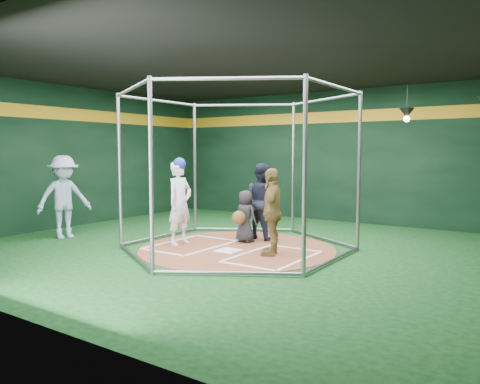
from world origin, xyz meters
The scene contains 12 objects.
room_shell centered at (0.00, 0.01, 1.75)m, with size 10.10×9.10×3.53m.
clay_disc centered at (0.00, 0.00, 0.01)m, with size 3.80×3.80×0.01m, color brown.
home_plate centered at (0.00, -0.30, 0.02)m, with size 0.43×0.43×0.01m, color white.
batter_box_left centered at (-0.95, -0.25, 0.02)m, with size 1.17×1.77×0.01m.
batter_box_right centered at (0.95, -0.25, 0.02)m, with size 1.17×1.77×0.01m.
batting_cage centered at (0.00, 0.00, 1.50)m, with size 4.05×4.67×3.00m.
pendant_lamp_near centered at (2.20, 3.60, 2.74)m, with size 0.34×0.34×0.90m.
batter_figure centered at (-1.18, -0.32, 0.88)m, with size 0.42×0.62×1.75m.
visitor_leopard centered at (0.84, -0.11, 0.80)m, with size 0.92×0.38×1.58m, color #AC924A.
catcher_figure centered at (-0.21, 0.59, 0.55)m, with size 0.56×0.59×1.07m.
umpire centered at (-0.13, 1.12, 0.82)m, with size 0.79×0.61×1.62m, color black.
bystander_blue centered at (-3.77, -1.16, 0.90)m, with size 1.16×0.67×1.80m, color #90A4BF.
Camera 1 is at (5.05, -7.38, 1.89)m, focal length 35.00 mm.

